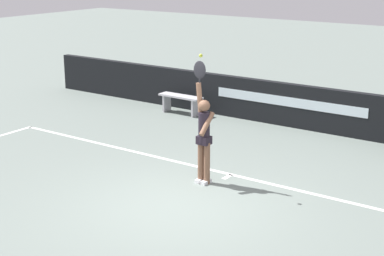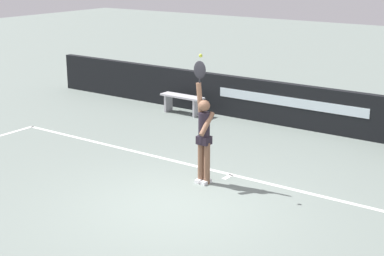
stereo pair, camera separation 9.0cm
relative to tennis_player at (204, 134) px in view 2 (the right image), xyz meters
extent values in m
plane|color=slate|center=(0.22, -1.13, -0.99)|extent=(60.00, 60.00, 0.00)
cube|color=white|center=(0.22, 0.68, -0.99)|extent=(12.13, 0.10, 0.00)
cube|color=white|center=(0.22, 0.53, -0.99)|extent=(0.10, 0.30, 0.00)
cube|color=black|center=(0.22, 4.59, -0.43)|extent=(17.52, 0.20, 1.12)
cube|color=silver|center=(-0.40, 4.49, -0.32)|extent=(4.18, 0.01, 0.25)
cylinder|color=brown|center=(0.08, 0.00, -0.58)|extent=(0.12, 0.12, 0.83)
cylinder|color=brown|center=(-0.07, 0.01, -0.58)|extent=(0.12, 0.12, 0.83)
cube|color=white|center=(0.08, -0.02, -0.95)|extent=(0.11, 0.24, 0.07)
cube|color=white|center=(-0.07, -0.01, -0.95)|extent=(0.11, 0.24, 0.07)
cylinder|color=black|center=(0.00, 0.00, 0.13)|extent=(0.22, 0.22, 0.59)
cube|color=black|center=(0.00, 0.00, -0.12)|extent=(0.26, 0.22, 0.16)
sphere|color=brown|center=(0.00, 0.00, 0.56)|extent=(0.22, 0.22, 0.22)
cylinder|color=brown|center=(-0.11, 0.01, 0.70)|extent=(0.16, 0.10, 0.56)
cylinder|color=brown|center=(0.11, -0.06, 0.23)|extent=(0.12, 0.42, 0.42)
ellipsoid|color=black|center=(-0.11, 0.01, 1.23)|extent=(0.32, 0.05, 0.37)
cylinder|color=black|center=(-0.11, 0.01, 1.04)|extent=(0.03, 0.03, 0.18)
sphere|color=#CFE13A|center=(0.11, -0.27, 1.55)|extent=(0.07, 0.07, 0.07)
cube|color=#B6B4BA|center=(-3.43, 4.00, -0.49)|extent=(1.31, 0.38, 0.05)
cube|color=#B6B4BA|center=(-3.92, 4.00, -0.74)|extent=(0.06, 0.32, 0.50)
cube|color=#B6B4BA|center=(-2.93, 3.99, -0.74)|extent=(0.06, 0.32, 0.50)
camera|label=1|loc=(5.95, -8.97, 3.26)|focal=55.29mm
camera|label=2|loc=(6.02, -8.92, 3.26)|focal=55.29mm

